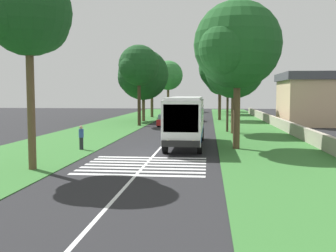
% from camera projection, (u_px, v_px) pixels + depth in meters
% --- Properties ---
extents(ground, '(160.00, 160.00, 0.00)m').
position_uv_depth(ground, '(155.00, 154.00, 26.46)').
color(ground, '#262628').
extents(grass_verge_left, '(120.00, 8.00, 0.04)m').
position_uv_depth(grass_verge_left, '(97.00, 131.00, 42.17)').
color(grass_verge_left, '#387533').
rests_on(grass_verge_left, ground).
extents(grass_verge_right, '(120.00, 8.00, 0.04)m').
position_uv_depth(grass_verge_right, '(255.00, 133.00, 40.49)').
color(grass_verge_right, '#387533').
rests_on(grass_verge_right, ground).
extents(centre_line, '(110.00, 0.16, 0.01)m').
position_uv_depth(centre_line, '(175.00, 132.00, 41.33)').
color(centre_line, silver).
rests_on(centre_line, ground).
extents(coach_bus, '(11.16, 2.62, 3.73)m').
position_uv_depth(coach_bus, '(186.00, 118.00, 30.22)').
color(coach_bus, white).
rests_on(coach_bus, ground).
extents(zebra_crossing, '(5.85, 6.80, 0.01)m').
position_uv_depth(zebra_crossing, '(145.00, 165.00, 22.16)').
color(zebra_crossing, silver).
rests_on(zebra_crossing, ground).
extents(trailing_car_0, '(4.30, 1.78, 1.43)m').
position_uv_depth(trailing_car_0, '(166.00, 121.00, 49.08)').
color(trailing_car_0, '#B21E1E').
rests_on(trailing_car_0, ground).
extents(trailing_car_1, '(4.30, 1.78, 1.43)m').
position_uv_depth(trailing_car_1, '(195.00, 117.00, 57.50)').
color(trailing_car_1, black).
rests_on(trailing_car_1, ground).
extents(trailing_minibus_0, '(6.00, 2.14, 2.53)m').
position_uv_depth(trailing_minibus_0, '(177.00, 108.00, 66.03)').
color(trailing_minibus_0, teal).
rests_on(trailing_minibus_0, ground).
extents(roadside_tree_left_0, '(5.25, 4.40, 10.26)m').
position_uv_depth(roadside_tree_left_0, '(29.00, 16.00, 20.44)').
color(roadside_tree_left_0, brown).
rests_on(roadside_tree_left_0, grass_verge_left).
extents(roadside_tree_left_1, '(8.87, 7.24, 10.26)m').
position_uv_depth(roadside_tree_left_1, '(143.00, 76.00, 57.22)').
color(roadside_tree_left_1, brown).
rests_on(roadside_tree_left_1, grass_verge_left).
extents(roadside_tree_left_2, '(7.75, 6.61, 11.34)m').
position_uv_depth(roadside_tree_left_2, '(168.00, 76.00, 89.52)').
color(roadside_tree_left_2, brown).
rests_on(roadside_tree_left_2, grass_verge_left).
extents(roadside_tree_left_3, '(6.92, 5.61, 9.93)m').
position_uv_depth(roadside_tree_left_3, '(151.00, 75.00, 66.76)').
color(roadside_tree_left_3, brown).
rests_on(roadside_tree_left_3, grass_verge_left).
extents(roadside_tree_left_4, '(6.01, 5.00, 9.90)m').
position_uv_depth(roadside_tree_left_4, '(139.00, 67.00, 48.95)').
color(roadside_tree_left_4, '#3D2D1E').
rests_on(roadside_tree_left_4, grass_verge_left).
extents(roadside_tree_right_0, '(6.45, 5.66, 9.37)m').
position_uv_depth(roadside_tree_right_0, '(219.00, 83.00, 88.20)').
color(roadside_tree_right_0, '#3D2D1E').
rests_on(roadside_tree_right_0, grass_verge_right).
extents(roadside_tree_right_1, '(7.31, 6.32, 10.84)m').
position_uv_depth(roadside_tree_right_1, '(219.00, 69.00, 58.95)').
color(roadside_tree_right_1, '#4C3826').
rests_on(roadside_tree_right_1, grass_verge_right).
extents(roadside_tree_right_2, '(8.44, 6.82, 11.14)m').
position_uv_depth(roadside_tree_right_2, '(219.00, 75.00, 76.52)').
color(roadside_tree_right_2, brown).
rests_on(roadside_tree_right_2, grass_verge_right).
extents(roadside_tree_right_3, '(7.18, 6.20, 10.50)m').
position_uv_depth(roadside_tree_right_3, '(236.00, 47.00, 28.25)').
color(roadside_tree_right_3, brown).
rests_on(roadside_tree_right_3, grass_verge_right).
extents(roadside_tree_right_4, '(7.02, 5.91, 9.39)m').
position_uv_depth(roadside_tree_right_4, '(233.00, 70.00, 39.22)').
color(roadside_tree_right_4, brown).
rests_on(roadside_tree_right_4, grass_verge_right).
extents(utility_pole, '(0.24, 1.40, 8.13)m').
position_uv_depth(utility_pole, '(228.00, 91.00, 41.07)').
color(utility_pole, '#473828').
rests_on(utility_pole, grass_verge_right).
extents(roadside_wall, '(70.00, 0.40, 1.11)m').
position_uv_depth(roadside_wall, '(280.00, 124.00, 45.06)').
color(roadside_wall, '#B2A893').
rests_on(roadside_wall, grass_verge_right).
extents(roadside_building, '(10.18, 7.26, 6.59)m').
position_uv_depth(roadside_building, '(309.00, 98.00, 50.74)').
color(roadside_building, beige).
rests_on(roadside_building, ground).
extents(pedestrian, '(0.34, 0.34, 1.69)m').
position_uv_depth(pedestrian, '(81.00, 137.00, 28.15)').
color(pedestrian, '#26262D').
rests_on(pedestrian, grass_verge_left).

